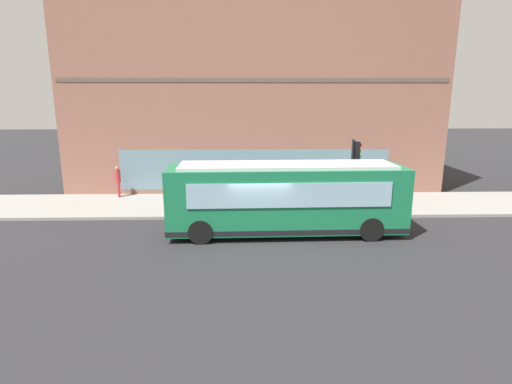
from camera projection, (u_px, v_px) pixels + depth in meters
name	position (u px, v px, depth m)	size (l,w,h in m)	color
ground	(259.00, 237.00, 17.21)	(120.00, 120.00, 0.00)	#262628
sidewalk_curb	(256.00, 205.00, 22.07)	(4.82, 40.00, 0.15)	gray
building_corner	(254.00, 92.00, 26.48)	(7.15, 22.78, 12.27)	#8C5B4C
city_bus_nearside	(286.00, 199.00, 17.38)	(2.77, 10.09, 3.07)	#197247
traffic_light_near_corner	(355.00, 162.00, 19.90)	(0.32, 0.49, 3.64)	black
fire_hydrant	(367.00, 197.00, 21.99)	(0.35, 0.35, 0.74)	gold
pedestrian_near_building_entrance	(388.00, 180.00, 23.39)	(0.32, 0.32, 1.69)	#B23338
pedestrian_by_light_pole	(118.00, 179.00, 23.30)	(0.32, 0.32, 1.79)	#B23338
pedestrian_near_hydrant	(264.00, 191.00, 21.01)	(0.32, 0.32, 1.60)	#B23338
pedestrian_walking_along_curb	(269.00, 183.00, 22.03)	(0.32, 0.32, 1.83)	#3F8C4C
newspaper_vending_box	(220.00, 198.00, 21.35)	(0.44, 0.43, 0.90)	#197233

